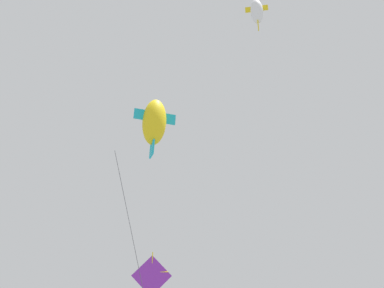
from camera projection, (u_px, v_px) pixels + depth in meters
The scene contains 3 objects.
kite_fish_near_right at pixel (257, 12), 25.84m from camera, with size 1.11×1.14×1.74m.
kite_diamond_highest at pixel (151, 276), 28.32m from camera, with size 2.55×2.30×8.19m.
kite_fish_low_drifter at pixel (154, 122), 14.09m from camera, with size 1.53×1.39×5.09m.
Camera 1 is at (-15.96, 15.52, 15.78)m, focal length 47.19 mm.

